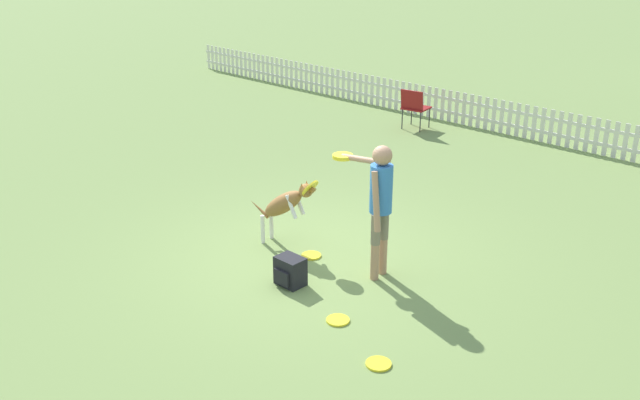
{
  "coord_description": "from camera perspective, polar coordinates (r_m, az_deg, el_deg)",
  "views": [
    {
      "loc": [
        5.92,
        -6.23,
        4.3
      ],
      "look_at": [
        -0.01,
        0.02,
        0.83
      ],
      "focal_mm": 40.0,
      "sensor_mm": 36.0,
      "label": 1
    }
  ],
  "objects": [
    {
      "name": "folding_chair_center",
      "position": [
        15.41,
        7.56,
        7.51
      ],
      "size": [
        0.59,
        0.6,
        0.88
      ],
      "rotation": [
        0.0,
        0.0,
        3.3
      ],
      "color": "#333338",
      "rests_on": "ground_plane"
    },
    {
      "name": "picket_fence",
      "position": [
        14.96,
        18.65,
        5.44
      ],
      "size": [
        22.49,
        0.04,
        0.7
      ],
      "color": "silver",
      "rests_on": "ground_plane"
    },
    {
      "name": "frisbee_midfield",
      "position": [
        7.52,
        4.7,
        -12.93
      ],
      "size": [
        0.27,
        0.27,
        0.02
      ],
      "color": "yellow",
      "rests_on": "ground_plane"
    },
    {
      "name": "backpack_on_grass",
      "position": [
        8.89,
        -2.42,
        -5.72
      ],
      "size": [
        0.35,
        0.3,
        0.37
      ],
      "color": "black",
      "rests_on": "ground_plane"
    },
    {
      "name": "leaping_dog",
      "position": [
        9.68,
        -2.76,
        -0.25
      ],
      "size": [
        1.17,
        0.4,
        1.08
      ],
      "rotation": [
        0.0,
        0.0,
        -1.43
      ],
      "color": "olive",
      "rests_on": "ground_plane"
    },
    {
      "name": "ground_plane",
      "position": [
        9.61,
        -0.04,
        -4.67
      ],
      "size": [
        240.0,
        240.0,
        0.0
      ],
      "primitive_type": "plane",
      "color": "olive"
    },
    {
      "name": "frisbee_near_dog",
      "position": [
        8.21,
        1.44,
        -9.59
      ],
      "size": [
        0.27,
        0.27,
        0.02
      ],
      "color": "yellow",
      "rests_on": "ground_plane"
    },
    {
      "name": "frisbee_near_handler",
      "position": [
        9.66,
        -0.71,
        -4.46
      ],
      "size": [
        0.27,
        0.27,
        0.02
      ],
      "color": "yellow",
      "rests_on": "ground_plane"
    },
    {
      "name": "handler_person",
      "position": [
        8.76,
        4.71,
        0.4
      ],
      "size": [
        1.09,
        0.55,
        1.74
      ],
      "rotation": [
        0.0,
        0.0,
        -4.57
      ],
      "color": "tan",
      "rests_on": "ground_plane"
    }
  ]
}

